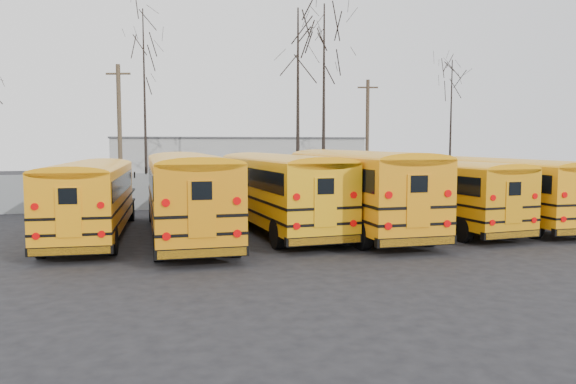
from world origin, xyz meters
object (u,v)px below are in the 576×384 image
object	(u,v)px
utility_pole_left	(120,133)
utility_pole_right	(367,136)
bus_f	(506,185)
bus_e	(435,188)
bus_a	(91,193)
bus_d	(355,184)
bus_b	(187,189)
bus_c	(278,186)

from	to	relation	value
utility_pole_left	utility_pole_right	distance (m)	16.60
bus_f	bus_e	bearing A→B (deg)	-178.59
bus_a	bus_d	distance (m)	10.32
bus_a	utility_pole_right	bearing A→B (deg)	43.10
bus_e	bus_f	xyz separation A→B (m)	(3.45, -0.03, 0.03)
bus_a	bus_e	bearing A→B (deg)	-0.27
utility_pole_right	bus_b	bearing A→B (deg)	-117.27
bus_d	bus_e	size ratio (longest dim) A/B	1.13
bus_b	bus_f	xyz separation A→B (m)	(13.88, 0.09, -0.17)
bus_f	utility_pole_right	distance (m)	15.40
bus_f	utility_pole_left	distance (m)	21.62
bus_a	bus_b	distance (m)	3.65
bus_c	bus_d	bearing A→B (deg)	-18.91
bus_b	utility_pole_right	size ratio (longest dim) A/B	1.47
bus_e	bus_b	bearing A→B (deg)	176.04
bus_b	bus_f	bearing A→B (deg)	0.97
bus_e	utility_pole_left	bearing A→B (deg)	129.30
bus_e	utility_pole_right	size ratio (longest dim) A/B	1.34
bus_d	bus_c	bearing A→B (deg)	164.61
bus_a	bus_e	world-z (taller)	bus_a
bus_c	bus_d	xyz separation A→B (m)	(3.05, -0.86, 0.08)
bus_b	utility_pole_right	bearing A→B (deg)	48.51
bus_a	utility_pole_left	world-z (taller)	utility_pole_left
bus_a	bus_b	size ratio (longest dim) A/B	0.92
bus_e	utility_pole_left	world-z (taller)	utility_pole_left
bus_c	utility_pole_left	bearing A→B (deg)	113.55
bus_d	bus_e	world-z (taller)	bus_d
bus_b	bus_d	distance (m)	6.79
bus_d	utility_pole_right	bearing A→B (deg)	65.44
bus_c	utility_pole_right	size ratio (longest dim) A/B	1.46
bus_f	utility_pole_left	size ratio (longest dim) A/B	1.31
bus_b	bus_c	xyz separation A→B (m)	(3.75, 0.99, -0.03)
bus_e	bus_d	bearing A→B (deg)	175.19
bus_b	bus_a	bearing A→B (deg)	163.44
bus_b	bus_d	size ratio (longest dim) A/B	0.98
bus_d	utility_pole_left	xyz separation A→B (m)	(-9.49, 13.63, 2.25)
bus_b	bus_c	size ratio (longest dim) A/B	1.01
bus_e	bus_a	bearing A→B (deg)	171.46
bus_d	bus_a	bearing A→B (deg)	175.05
bus_b	bus_c	distance (m)	3.87
bus_b	utility_pole_left	bearing A→B (deg)	101.68
bus_f	utility_pole_right	world-z (taller)	utility_pole_right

